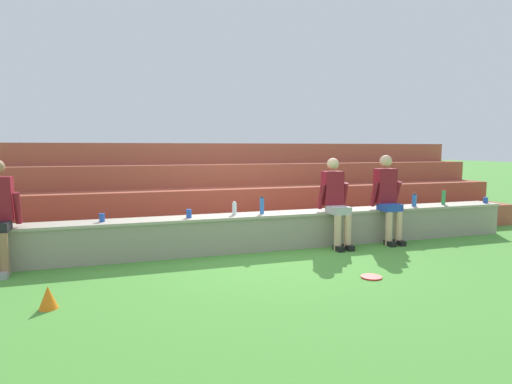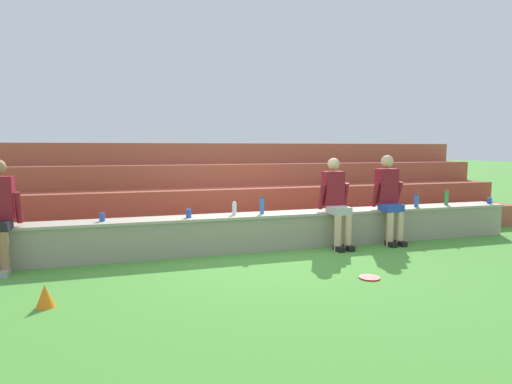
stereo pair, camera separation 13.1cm
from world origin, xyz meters
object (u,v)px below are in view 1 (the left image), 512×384
Objects in this scene: plastic_cup_middle at (486,200)px; sports_cone at (48,297)px; water_bottle_near_right at (262,205)px; water_bottle_center_gap at (234,208)px; plastic_cup_right_end at (189,214)px; frisbee at (371,277)px; water_bottle_mid_left at (414,200)px; person_center at (388,196)px; water_bottle_near_left at (444,197)px; person_left_of_center at (336,200)px; plastic_cup_left_end at (102,218)px.

sports_cone is at bearing -166.86° from plastic_cup_middle.
water_bottle_near_right is 0.44m from water_bottle_center_gap.
plastic_cup_right_end is 2.73m from frisbee.
water_bottle_mid_left reaches higher than frisbee.
water_bottle_center_gap is 3.27m from water_bottle_mid_left.
person_center is 5.26× the size of water_bottle_near_left.
water_bottle_center_gap reaches higher than frisbee.
person_center is at bearing -6.20° from water_bottle_center_gap.
water_bottle_mid_left is at bearing 0.24° from plastic_cup_right_end.
person_left_of_center is 4.33m from sports_cone.
plastic_cup_middle reaches higher than sports_cone.
plastic_cup_left_end is at bearing -178.66° from water_bottle_center_gap.
water_bottle_near_right is at bearing 168.97° from person_left_of_center.
water_bottle_near_right is 4.41m from plastic_cup_middle.
water_bottle_near_left is 1.22× the size of water_bottle_mid_left.
frisbee is (-2.73, -1.89, -0.68)m from water_bottle_near_left.
water_bottle_mid_left is 1.96× the size of plastic_cup_left_end.
person_left_of_center reaches higher than water_bottle_center_gap.
person_center is 0.75m from water_bottle_mid_left.
plastic_cup_left_end is (-5.87, -0.02, -0.07)m from water_bottle_near_left.
person_center reaches higher than water_bottle_near_left.
frisbee is (-2.06, -1.84, -0.66)m from water_bottle_mid_left.
sports_cone is at bearing 178.18° from frisbee.
plastic_cup_middle is at bearing 13.14° from sports_cone.
water_bottle_near_right is (-1.17, 0.23, -0.07)m from person_left_of_center.
person_center reaches higher than plastic_cup_middle.
sports_cone reaches higher than frisbee.
frisbee is (-1.35, -1.63, -0.78)m from person_center.
water_bottle_center_gap is (-0.43, 0.05, -0.03)m from water_bottle_near_right.
water_bottle_near_left is 4.66m from plastic_cup_right_end.
water_bottle_near_right reaches higher than plastic_cup_middle.
person_center is at bearing -169.50° from water_bottle_near_left.
frisbee is at bearing -43.38° from plastic_cup_right_end.
water_bottle_near_right is 2.13m from frisbee.
plastic_cup_middle is (3.24, 0.17, -0.14)m from person_left_of_center.
water_bottle_center_gap is 0.89× the size of water_bottle_mid_left.
water_bottle_center_gap reaches higher than plastic_cup_left_end.
person_center reaches higher than frisbee.
plastic_cup_left_end is at bearing 176.26° from person_left_of_center.
person_center is at bearing -0.18° from person_left_of_center.
water_bottle_mid_left is at bearing -0.21° from plastic_cup_left_end.
water_bottle_mid_left is at bearing 41.89° from frisbee.
plastic_cup_left_end is 1.88m from sports_cone.
plastic_cup_right_end reaches higher than frisbee.
water_bottle_mid_left is 1.82× the size of plastic_cup_right_end.
person_left_of_center is 1.63m from water_bottle_center_gap.
person_center is at bearing -175.59° from plastic_cup_middle.
water_bottle_center_gap is at bearing 36.79° from sports_cone.
water_bottle_mid_left is 5.96m from sports_cone.
person_left_of_center reaches higher than water_bottle_near_left.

